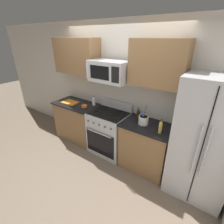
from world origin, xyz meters
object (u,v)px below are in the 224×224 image
Objects in this scene: utensil_crock at (143,120)px; bottle_oil at (160,127)px; cutting_board at (70,102)px; bottle_soy at (138,113)px; range_oven at (109,132)px; refrigerator at (204,141)px; bottle_vinegar at (94,101)px; microwave at (109,71)px; prep_bowl at (84,106)px.

utensil_crock reaches higher than bottle_oil.
cutting_board is 2.16m from bottle_oil.
bottle_soy is 0.85× the size of bottle_oil.
cutting_board is at bearing -177.77° from range_oven.
refrigerator is 9.21× the size of bottle_soy.
bottle_vinegar is at bearing 172.46° from utensil_crock.
range_oven is 0.58× the size of refrigerator.
microwave is at bearing -14.84° from bottle_vinegar.
refrigerator is at bearing 9.47° from bottle_oil.
prep_bowl is (-1.37, -0.04, -0.05)m from utensil_crock.
bottle_soy is at bearing 16.44° from range_oven.
range_oven is at bearing 2.23° from cutting_board.
refrigerator reaches higher than bottle_soy.
bottle_oil reaches higher than cutting_board.
bottle_soy is (0.56, 0.14, -0.73)m from microwave.
bottle_vinegar is (0.54, 0.21, 0.09)m from cutting_board.
cutting_board is 1.65m from bottle_soy.
utensil_crock is 1.45× the size of bottle_oil.
refrigerator reaches higher than bottle_oil.
prep_bowl reaches higher than cutting_board.
refrigerator is at bearing -0.58° from range_oven.
bottle_oil reaches higher than bottle_soy.
bottle_soy is 1.09m from bottle_vinegar.
utensil_crock reaches higher than range_oven.
microwave is at bearing 6.69° from prep_bowl.
bottle_oil is at bearing -2.09° from cutting_board.
bottle_oil is at bearing -2.48° from prep_bowl.
bottle_oil is at bearing -7.66° from microwave.
bottle_oil is (-0.62, -0.10, 0.08)m from refrigerator.
bottle_vinegar is at bearing 21.13° from cutting_board.
refrigerator is 2.78m from cutting_board.
refrigerator is at bearing -1.45° from microwave.
refrigerator reaches higher than range_oven.
bottle_oil is 1.90× the size of prep_bowl.
cutting_board is 1.71× the size of bottle_vinegar.
utensil_crock is 0.25m from bottle_soy.
bottle_vinegar is at bearing 165.16° from microwave.
utensil_crock is at bearing 160.94° from bottle_oil.
range_oven is 1.26m from microwave.
microwave is 1.31m from bottle_oil.
bottle_oil is at bearing -19.06° from utensil_crock.
bottle_vinegar is at bearing 175.30° from refrigerator.
bottle_soy is 1.20m from prep_bowl.
cutting_board is 1.52× the size of bottle_oil.
range_oven is 1.77m from refrigerator.
refrigerator is at bearing -4.70° from bottle_vinegar.
prep_bowl is at bearing -178.15° from utensil_crock.
range_oven is 0.91m from utensil_crock.
range_oven is 4.53× the size of bottle_oil.
cutting_board is at bearing 177.91° from bottle_oil.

